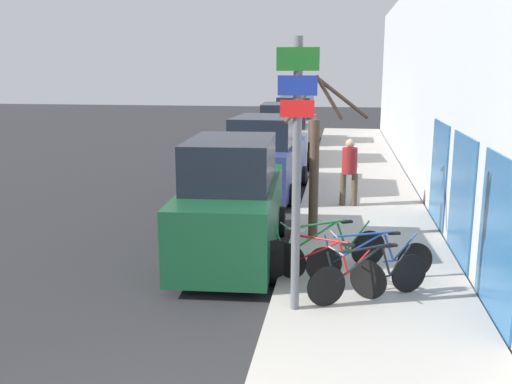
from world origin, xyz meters
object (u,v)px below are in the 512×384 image
bicycle_3 (323,250)px  street_tree (316,164)px  signpost (297,168)px  parked_car_1 (266,159)px  parked_car_0 (232,204)px  bicycle_2 (370,259)px  parked_car_3 (295,123)px  pedestrian_near (349,167)px  bicycle_1 (328,266)px  bicycle_0 (369,276)px  parked_car_2 (284,136)px

bicycle_3 → street_tree: 2.40m
signpost → parked_car_1: bearing=100.5°
parked_car_0 → street_tree: bearing=30.4°
bicycle_3 → signpost: bearing=140.6°
bicycle_2 → parked_car_3: parked_car_3 is taller
bicycle_2 → pedestrian_near: (-0.31, 5.37, 0.64)m
bicycle_2 → bicycle_1: bearing=106.8°
bicycle_0 → parked_car_3: 19.66m
parked_car_3 → street_tree: street_tree is taller
signpost → parked_car_3: size_ratio=0.92×
bicycle_0 → bicycle_3: (-0.74, 1.10, 0.02)m
parked_car_0 → parked_car_2: parked_car_0 is taller
street_tree → bicycle_0: bearing=-72.8°
pedestrian_near → parked_car_3: bearing=107.1°
parked_car_3 → bicycle_2: bearing=-79.8°
bicycle_2 → parked_car_1: size_ratio=0.45×
parked_car_1 → street_tree: street_tree is taller
parked_car_1 → street_tree: 5.06m
bicycle_0 → parked_car_2: 13.90m
bicycle_0 → pedestrian_near: bearing=-27.4°
bicycle_0 → parked_car_2: bearing=-18.5°
bicycle_0 → bicycle_3: bicycle_3 is taller
signpost → pedestrian_near: size_ratio=2.26×
parked_car_1 → pedestrian_near: parked_car_1 is taller
bicycle_0 → pedestrian_near: size_ratio=1.06×
parked_car_0 → parked_car_1: size_ratio=1.01×
signpost → street_tree: 3.77m
parked_car_0 → pedestrian_near: 4.66m
bicycle_0 → parked_car_2: size_ratio=0.42×
bicycle_0 → parked_car_3: size_ratio=0.43×
bicycle_0 → parked_car_0: parked_car_0 is taller
parked_car_3 → street_tree: bearing=-82.2°
bicycle_2 → street_tree: 2.84m
parked_car_0 → street_tree: 1.99m
signpost → bicycle_1: bearing=63.2°
signpost → bicycle_3: (0.36, 1.64, -1.74)m
bicycle_3 → parked_car_0: 2.16m
signpost → bicycle_0: (1.10, 0.54, -1.76)m
parked_car_2 → parked_car_3: (-0.02, 5.84, -0.03)m
bicycle_2 → parked_car_3: 18.85m
signpost → parked_car_0: size_ratio=0.82×
signpost → bicycle_1: signpost is taller
pedestrian_near → bicycle_3: bearing=-88.9°
bicycle_3 → parked_car_0: bearing=33.1°
bicycle_1 → parked_car_0: size_ratio=0.38×
bicycle_3 → pedestrian_near: 5.15m
bicycle_2 → bicycle_3: size_ratio=0.97×
bicycle_1 → parked_car_1: parked_car_1 is taller
bicycle_0 → bicycle_1: bearing=30.9°
bicycle_3 → parked_car_1: bearing=-11.3°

